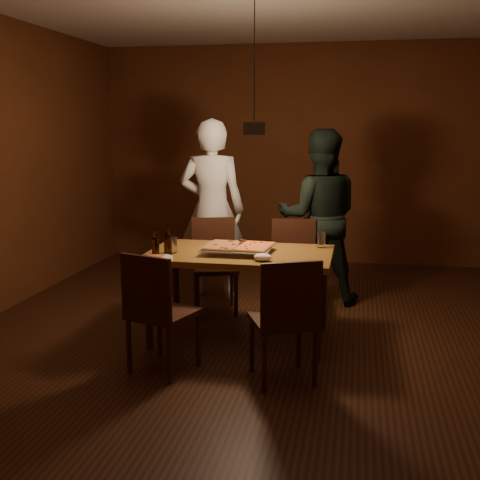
% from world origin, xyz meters
% --- Properties ---
extents(room_shell, '(6.00, 6.00, 6.00)m').
position_xyz_m(room_shell, '(0.00, 0.00, 1.40)').
color(room_shell, '#3C1D10').
rests_on(room_shell, ground).
extents(dining_table, '(1.50, 0.90, 0.75)m').
position_xyz_m(dining_table, '(-0.09, -0.12, 0.68)').
color(dining_table, '#976326').
rests_on(dining_table, floor).
extents(chair_far_left, '(0.53, 0.53, 0.49)m').
position_xyz_m(chair_far_left, '(-0.50, 0.65, 0.54)').
color(chair_far_left, '#38190F').
rests_on(chair_far_left, floor).
extents(chair_far_right, '(0.47, 0.47, 0.49)m').
position_xyz_m(chair_far_right, '(0.26, 0.71, 0.54)').
color(chair_far_right, '#38190F').
rests_on(chair_far_right, floor).
extents(chair_near_left, '(0.53, 0.53, 0.49)m').
position_xyz_m(chair_near_left, '(-0.54, -0.95, 0.54)').
color(chair_near_left, '#38190F').
rests_on(chair_near_left, floor).
extents(chair_near_right, '(0.55, 0.55, 0.49)m').
position_xyz_m(chair_near_right, '(0.39, -0.94, 0.54)').
color(chair_near_right, '#38190F').
rests_on(chair_near_right, floor).
extents(pizza_tray, '(0.56, 0.46, 0.05)m').
position_xyz_m(pizza_tray, '(-0.11, -0.15, 0.77)').
color(pizza_tray, silver).
rests_on(pizza_tray, dining_table).
extents(pizza_meat, '(0.27, 0.42, 0.02)m').
position_xyz_m(pizza_meat, '(-0.23, -0.14, 0.81)').
color(pizza_meat, maroon).
rests_on(pizza_meat, pizza_tray).
extents(pizza_cheese, '(0.30, 0.43, 0.02)m').
position_xyz_m(pizza_cheese, '(0.03, -0.14, 0.81)').
color(pizza_cheese, gold).
rests_on(pizza_cheese, pizza_tray).
extents(spatula, '(0.14, 0.25, 0.04)m').
position_xyz_m(spatula, '(-0.11, -0.14, 0.81)').
color(spatula, silver).
rests_on(spatula, pizza_tray).
extents(beer_bottle_a, '(0.06, 0.06, 0.23)m').
position_xyz_m(beer_bottle_a, '(-0.71, -0.43, 0.86)').
color(beer_bottle_a, black).
rests_on(beer_bottle_a, dining_table).
extents(beer_bottle_b, '(0.06, 0.06, 0.24)m').
position_xyz_m(beer_bottle_b, '(-0.64, -0.35, 0.87)').
color(beer_bottle_b, black).
rests_on(beer_bottle_b, dining_table).
extents(water_glass_left, '(0.08, 0.08, 0.13)m').
position_xyz_m(water_glass_left, '(-0.63, -0.26, 0.82)').
color(water_glass_left, silver).
rests_on(water_glass_left, dining_table).
extents(water_glass_right, '(0.07, 0.07, 0.14)m').
position_xyz_m(water_glass_right, '(0.55, 0.19, 0.82)').
color(water_glass_right, silver).
rests_on(water_glass_right, dining_table).
extents(plate_slice, '(0.26, 0.26, 0.03)m').
position_xyz_m(plate_slice, '(-0.68, -0.50, 0.76)').
color(plate_slice, white).
rests_on(plate_slice, dining_table).
extents(napkin, '(0.14, 0.11, 0.06)m').
position_xyz_m(napkin, '(0.15, -0.41, 0.78)').
color(napkin, white).
rests_on(napkin, dining_table).
extents(diner_white, '(0.69, 0.46, 1.84)m').
position_xyz_m(diner_white, '(-0.63, 1.12, 0.92)').
color(diner_white, white).
rests_on(diner_white, floor).
extents(diner_dark, '(0.91, 0.75, 1.74)m').
position_xyz_m(diner_dark, '(0.47, 1.14, 0.87)').
color(diner_dark, black).
rests_on(diner_dark, floor).
extents(pendant_lamp, '(0.18, 0.18, 1.10)m').
position_xyz_m(pendant_lamp, '(0.00, 0.00, 1.76)').
color(pendant_lamp, black).
rests_on(pendant_lamp, ceiling).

